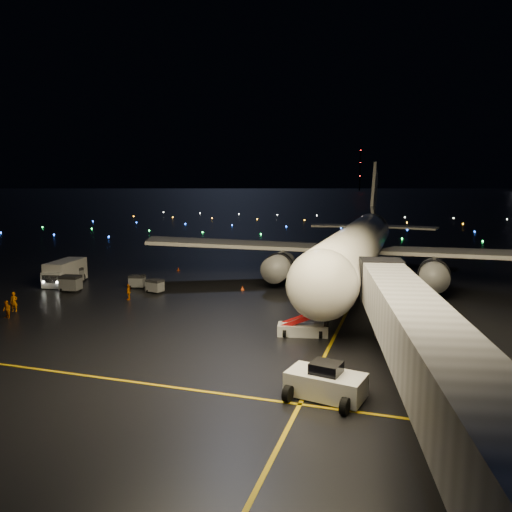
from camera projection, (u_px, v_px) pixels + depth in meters
The scene contains 20 objects.
ground at pixel (384, 202), 324.53m from camera, with size 2000.00×2000.00×0.00m, color black.
lane_centre at pixel (351, 303), 51.90m from camera, with size 0.25×80.00×0.02m, color gold.
lane_cross at pixel (51, 371), 33.31m from camera, with size 60.00×0.25×0.02m, color gold.
airliner at pixel (360, 220), 62.17m from camera, with size 55.50×52.73×15.73m, color silver, non-canonical shape.
pushback_tug at pixel (326, 380), 29.11m from camera, with size 4.46×2.34×2.12m, color silver.
belt_loader at pixel (303, 318), 40.93m from camera, with size 6.02×1.64×2.92m, color silver, non-canonical shape.
service_truck at pixel (66, 272), 61.75m from camera, with size 2.54×8.04×2.96m, color silver.
crew_a at pixel (14, 302), 48.50m from camera, with size 0.70×0.46×1.93m, color #DF6900.
crew_b at pixel (7, 310), 46.07m from camera, with size 0.81×0.63×1.67m, color #DF6900.
crew_c at pixel (129, 292), 53.35m from camera, with size 1.01×0.42×1.72m, color #DF6900.
safety_cone_0 at pixel (294, 295), 54.48m from camera, with size 0.44×0.44×0.50m, color #FC4E16.
safety_cone_1 at pixel (295, 286), 59.24m from camera, with size 0.44×0.44×0.50m, color #FC4E16.
safety_cone_2 at pixel (243, 288), 58.22m from camera, with size 0.44×0.44×0.50m, color #FC4E16.
safety_cone_3 at pixel (178, 269), 70.83m from camera, with size 0.49×0.49×0.55m, color #FC4E16.
radio_mast at pixel (360, 169), 752.98m from camera, with size 1.80×1.80×64.00m, color black.
taxiway_lights at pixel (346, 226), 141.34m from camera, with size 164.00×92.00×0.36m, color black, non-canonical shape.
baggage_cart_0 at pixel (155, 286), 56.86m from camera, with size 1.78×1.25×1.51m, color slate.
baggage_cart_1 at pixel (137, 282), 59.46m from camera, with size 1.78×1.25×1.52m, color slate.
baggage_cart_2 at pixel (71, 283), 57.51m from camera, with size 2.19×1.53×1.86m, color slate.
baggage_cart_3 at pixel (74, 275), 63.16m from camera, with size 2.12×1.49×1.80m, color slate.
Camera 1 is at (17.60, -36.28, 12.50)m, focal length 35.00 mm.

